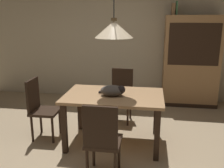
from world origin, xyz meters
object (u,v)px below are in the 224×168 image
(chair_left_side, at_px, (40,106))
(book_brown_thick, at_px, (173,9))
(dining_table, at_px, (114,101))
(cat_sleeping, at_px, (113,90))
(hutch_bookcase, at_px, (191,63))
(pendant_lamp, at_px, (114,29))
(chair_far_back, at_px, (121,93))
(book_green_slim, at_px, (177,8))
(chair_near_front, at_px, (102,138))

(chair_left_side, relative_size, book_brown_thick, 3.88)
(book_brown_thick, bearing_deg, dining_table, -115.21)
(cat_sleeping, distance_m, hutch_bookcase, 2.37)
(pendant_lamp, relative_size, book_brown_thick, 5.42)
(cat_sleeping, relative_size, hutch_bookcase, 0.21)
(chair_left_side, bearing_deg, dining_table, 0.06)
(chair_far_back, height_order, pendant_lamp, pendant_lamp)
(chair_far_back, distance_m, pendant_lamp, 1.45)
(chair_left_side, xyz_separation_m, book_green_slim, (2.09, 1.91, 1.47))
(chair_near_front, relative_size, book_green_slim, 3.58)
(dining_table, relative_size, pendant_lamp, 1.08)
(pendant_lamp, bearing_deg, hutch_bookcase, 55.41)
(chair_far_back, distance_m, cat_sleeping, 0.98)
(dining_table, xyz_separation_m, cat_sleeping, (0.00, -0.05, 0.18))
(cat_sleeping, bearing_deg, chair_near_front, -90.04)
(dining_table, distance_m, hutch_bookcase, 2.34)
(chair_near_front, relative_size, chair_left_side, 1.00)
(chair_left_side, xyz_separation_m, book_brown_thick, (2.03, 1.91, 1.45))
(book_brown_thick, height_order, book_green_slim, book_green_slim)
(hutch_bookcase, xyz_separation_m, book_brown_thick, (-0.42, 0.00, 1.07))
(chair_left_side, bearing_deg, cat_sleeping, -2.61)
(cat_sleeping, relative_size, book_green_slim, 1.51)
(chair_left_side, height_order, cat_sleeping, chair_left_side)
(book_green_slim, bearing_deg, dining_table, -116.69)
(chair_near_front, bearing_deg, chair_far_back, 89.83)
(chair_left_side, distance_m, chair_far_back, 1.43)
(dining_table, xyz_separation_m, hutch_bookcase, (1.32, 1.91, 0.24))
(book_green_slim, bearing_deg, hutch_bookcase, -0.24)
(pendant_lamp, bearing_deg, book_brown_thick, 64.79)
(chair_far_back, distance_m, book_green_slim, 2.04)
(dining_table, height_order, hutch_bookcase, hutch_bookcase)
(book_green_slim, bearing_deg, cat_sleeping, -116.06)
(chair_far_back, xyz_separation_m, pendant_lamp, (-0.00, -0.88, 1.15))
(pendant_lamp, height_order, book_green_slim, pendant_lamp)
(book_brown_thick, bearing_deg, chair_left_side, -136.66)
(dining_table, height_order, chair_left_side, chair_left_side)
(dining_table, xyz_separation_m, pendant_lamp, (0.00, -0.00, 1.01))
(book_brown_thick, bearing_deg, pendant_lamp, -115.21)
(chair_left_side, xyz_separation_m, hutch_bookcase, (2.45, 1.91, 0.38))
(cat_sleeping, relative_size, book_brown_thick, 1.63)
(dining_table, distance_m, pendant_lamp, 1.01)
(chair_far_back, relative_size, book_brown_thick, 3.88)
(chair_left_side, xyz_separation_m, chair_far_back, (1.13, 0.88, 0.00))
(chair_left_side, height_order, pendant_lamp, pendant_lamp)
(hutch_bookcase, xyz_separation_m, book_green_slim, (-0.36, 0.00, 1.09))
(chair_near_front, relative_size, cat_sleeping, 2.38)
(dining_table, bearing_deg, chair_left_side, -179.94)
(chair_near_front, xyz_separation_m, pendant_lamp, (0.00, 0.88, 1.15))
(dining_table, distance_m, book_green_slim, 2.52)
(chair_left_side, xyz_separation_m, pendant_lamp, (1.13, 0.00, 1.15))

